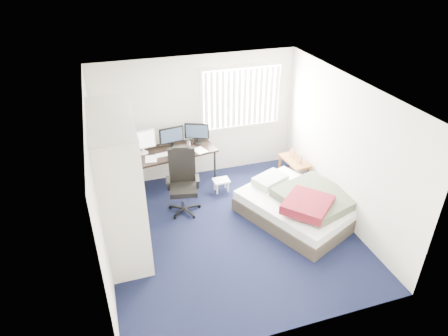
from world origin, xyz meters
name	(u,v)px	position (x,y,z in m)	size (l,w,h in m)	color
ground	(231,232)	(0.00, 0.00, 0.00)	(4.20, 4.20, 0.00)	black
room_shell	(232,154)	(0.00, 0.00, 1.51)	(4.20, 4.20, 4.20)	silver
window_assembly	(242,97)	(0.90, 2.04, 1.60)	(1.72, 0.09, 1.32)	white
closet	(119,171)	(-1.67, 0.27, 1.35)	(0.64, 1.84, 2.22)	beige
desk	(172,149)	(-0.62, 1.75, 0.83)	(1.73, 0.99, 1.27)	black
office_chair	(183,187)	(-0.60, 0.91, 0.47)	(0.67, 0.67, 1.22)	black
footstool	(221,182)	(0.23, 1.27, 0.19)	(0.31, 0.25, 0.25)	white
nightstand	(294,162)	(1.75, 1.18, 0.43)	(0.43, 0.75, 0.67)	brown
bed	(300,205)	(1.28, 0.00, 0.27)	(2.06, 2.30, 0.63)	#393229
pine_box	(129,228)	(-1.65, 0.43, 0.16)	(0.41, 0.31, 0.31)	tan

